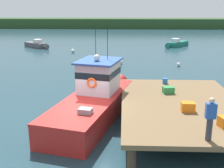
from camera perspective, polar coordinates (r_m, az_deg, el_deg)
ground_plane at (r=14.77m, az=-5.13°, el=-7.99°), size 200.00×200.00×0.00m
dock at (r=14.55m, az=13.91°, el=-4.24°), size 6.00×9.00×1.20m
main_fishing_boat at (r=15.46m, az=-3.40°, el=-2.84°), size 4.48×9.94×4.80m
crate_single_by_cleat at (r=15.89m, az=11.33°, el=-1.19°), size 0.66×0.53×0.36m
crate_stack_near_edge at (r=13.42m, az=15.10°, el=-4.49°), size 0.62×0.46×0.43m
bait_bucket at (r=17.75m, az=10.69°, el=0.60°), size 0.32×0.32×0.34m
deckhand_by_the_boat at (r=10.64m, az=19.25°, el=-6.56°), size 0.36×0.22×1.63m
moored_boat_off_the_point at (r=41.73m, az=-15.00°, el=7.68°), size 4.26×3.71×1.20m
moored_boat_far_left at (r=42.41m, az=12.97°, el=7.94°), size 3.90×4.11×1.20m
mooring_buoy_inshore at (r=28.80m, az=13.32°, el=3.88°), size 0.38×0.38×0.38m
mooring_buoy_channel_marker at (r=36.47m, az=-7.92°, el=6.67°), size 0.46×0.46×0.46m
mooring_buoy_outer at (r=29.08m, az=1.74°, el=4.48°), size 0.45×0.45×0.45m
far_shoreline at (r=75.56m, az=0.96°, el=12.24°), size 120.00×8.00×2.40m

